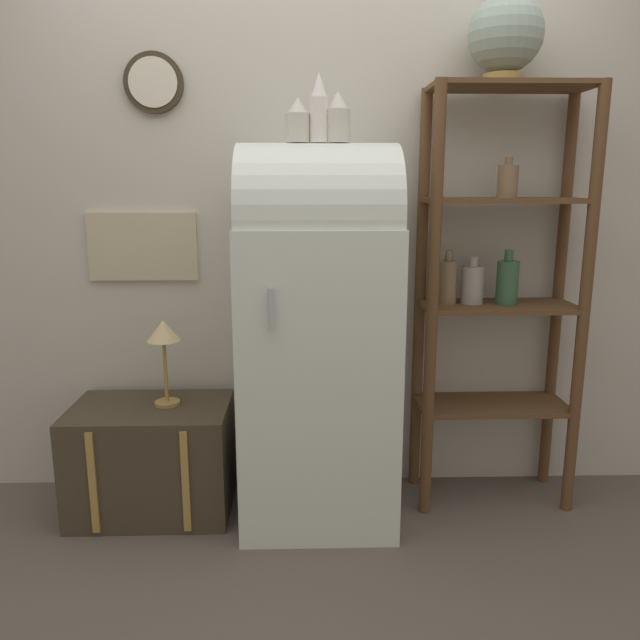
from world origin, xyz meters
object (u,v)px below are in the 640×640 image
at_px(refrigerator, 318,330).
at_px(suitcase_trunk, 152,458).
at_px(vase_right, 338,119).
at_px(vase_left, 298,122).
at_px(vase_center, 319,110).
at_px(desk_lamp, 164,339).
at_px(globe, 506,36).

relative_size(refrigerator, suitcase_trunk, 2.33).
bearing_deg(vase_right, vase_left, -179.53).
xyz_separation_m(vase_center, desk_lamp, (-0.67, 0.06, -0.93)).
distance_m(vase_left, desk_lamp, 1.06).
bearing_deg(globe, suitcase_trunk, -176.34).
bearing_deg(vase_right, refrigerator, -174.21).
bearing_deg(vase_center, refrigerator, -161.88).
height_order(vase_right, desk_lamp, vase_right).
xyz_separation_m(suitcase_trunk, vase_center, (0.74, -0.03, 1.47)).
xyz_separation_m(suitcase_trunk, globe, (1.50, 0.10, 1.78)).
height_order(refrigerator, desk_lamp, refrigerator).
bearing_deg(desk_lamp, vase_left, -4.98).
relative_size(suitcase_trunk, desk_lamp, 1.80).
bearing_deg(vase_center, vase_right, 4.83).
height_order(vase_left, vase_center, vase_center).
xyz_separation_m(vase_left, vase_right, (0.16, 0.00, 0.01)).
distance_m(vase_right, desk_lamp, 1.16).
relative_size(suitcase_trunk, vase_left, 4.00).
bearing_deg(desk_lamp, suitcase_trunk, -163.95).
distance_m(suitcase_trunk, vase_left, 1.57).
relative_size(vase_left, desk_lamp, 0.45).
relative_size(vase_center, vase_right, 1.36).
height_order(globe, vase_left, globe).
relative_size(globe, desk_lamp, 0.90).
height_order(refrigerator, vase_center, vase_center).
bearing_deg(vase_left, globe, 8.45).
bearing_deg(vase_center, vase_left, 176.55).
bearing_deg(globe, vase_center, -170.27).
bearing_deg(suitcase_trunk, desk_lamp, 16.05).
distance_m(vase_center, vase_right, 0.08).
bearing_deg(vase_left, desk_lamp, 175.02).
bearing_deg(vase_right, suitcase_trunk, 178.03).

